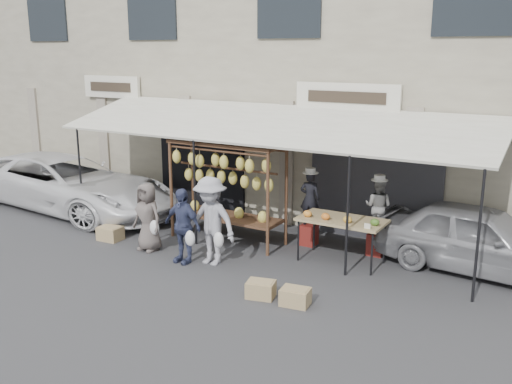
% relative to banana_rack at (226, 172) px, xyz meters
% --- Properties ---
extents(ground_plane, '(90.00, 90.00, 0.00)m').
position_rel_banana_rack_xyz_m(ground_plane, '(0.54, -1.67, -1.57)').
color(ground_plane, '#2D2D30').
extents(shophouse, '(24.00, 6.15, 7.30)m').
position_rel_banana_rack_xyz_m(shophouse, '(0.54, 4.83, 2.08)').
color(shophouse, '#AFA78E').
rests_on(shophouse, ground_plane).
extents(awning, '(10.00, 2.35, 2.92)m').
position_rel_banana_rack_xyz_m(awning, '(0.55, 0.61, 1.01)').
color(awning, silver).
rests_on(awning, ground_plane).
extents(banana_rack, '(2.60, 0.90, 2.24)m').
position_rel_banana_rack_xyz_m(banana_rack, '(0.00, 0.00, 0.00)').
color(banana_rack, '#412919').
rests_on(banana_rack, ground_plane).
extents(produce_table, '(1.70, 0.90, 1.04)m').
position_rel_banana_rack_xyz_m(produce_table, '(2.69, 0.06, -0.70)').
color(produce_table, tan).
rests_on(produce_table, ground_plane).
extents(vendor_left, '(0.47, 0.35, 1.18)m').
position_rel_banana_rack_xyz_m(vendor_left, '(1.69, 0.70, -0.52)').
color(vendor_left, black).
rests_on(vendor_left, stool_left).
extents(vendor_right, '(0.57, 0.45, 1.16)m').
position_rel_banana_rack_xyz_m(vendor_right, '(3.16, 0.84, -0.52)').
color(vendor_right, gray).
rests_on(vendor_right, stool_right).
extents(customer_left, '(0.75, 0.52, 1.46)m').
position_rel_banana_rack_xyz_m(customer_left, '(-1.09, -1.35, -0.84)').
color(customer_left, '#5D5450').
rests_on(customer_left, ground_plane).
extents(customer_mid, '(0.92, 0.44, 1.52)m').
position_rel_banana_rack_xyz_m(customer_mid, '(-0.03, -1.53, -0.80)').
color(customer_mid, '#373E60').
rests_on(customer_mid, ground_plane).
extents(customer_right, '(1.17, 0.70, 1.77)m').
position_rel_banana_rack_xyz_m(customer_right, '(0.51, -1.32, -0.68)').
color(customer_right, '#9B9BA3').
rests_on(customer_right, ground_plane).
extents(stool_left, '(0.33, 0.33, 0.46)m').
position_rel_banana_rack_xyz_m(stool_left, '(1.69, 0.70, -1.34)').
color(stool_left, maroon).
rests_on(stool_left, ground_plane).
extents(stool_right, '(0.39, 0.39, 0.46)m').
position_rel_banana_rack_xyz_m(stool_right, '(3.16, 0.84, -1.33)').
color(stool_right, maroon).
rests_on(stool_right, ground_plane).
extents(crate_near_a, '(0.55, 0.47, 0.28)m').
position_rel_banana_rack_xyz_m(crate_near_a, '(2.17, -2.19, -1.42)').
color(crate_near_a, tan).
rests_on(crate_near_a, ground_plane).
extents(crate_near_b, '(0.52, 0.43, 0.28)m').
position_rel_banana_rack_xyz_m(crate_near_b, '(2.82, -2.16, -1.42)').
color(crate_near_b, tan).
rests_on(crate_near_b, ground_plane).
extents(crate_far, '(0.53, 0.42, 0.31)m').
position_rel_banana_rack_xyz_m(crate_far, '(-2.28, -1.28, -1.41)').
color(crate_far, tan).
rests_on(crate_far, ground_plane).
extents(van, '(5.14, 2.67, 2.08)m').
position_rel_banana_rack_xyz_m(van, '(-5.31, 0.10, -0.53)').
color(van, white).
rests_on(van, ground_plane).
extents(sedan, '(4.00, 1.88, 1.32)m').
position_rel_banana_rack_xyz_m(sedan, '(5.15, 0.96, -0.91)').
color(sedan, gray).
rests_on(sedan, ground_plane).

